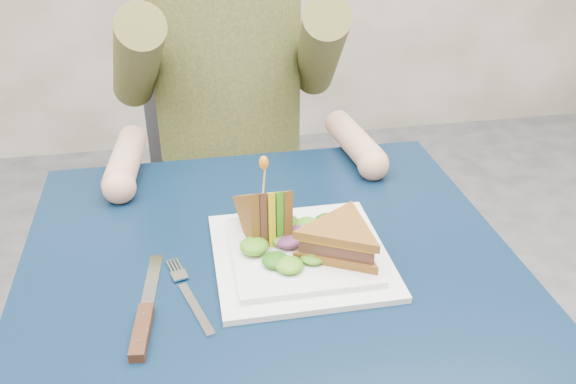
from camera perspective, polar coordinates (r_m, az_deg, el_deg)
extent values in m
cube|color=black|center=(0.93, -1.54, -7.60)|extent=(0.75, 0.75, 0.03)
cylinder|color=#595B5E|center=(1.42, -16.70, -12.64)|extent=(0.04, 0.04, 0.70)
cylinder|color=#595B5E|center=(1.47, 9.20, -9.88)|extent=(0.04, 0.04, 0.70)
cube|color=#47474C|center=(1.61, -5.10, -1.17)|extent=(0.42, 0.40, 0.04)
cube|color=#47474C|center=(1.67, -6.15, 9.40)|extent=(0.42, 0.03, 0.46)
cylinder|color=#47474C|center=(1.61, -10.56, -12.04)|extent=(0.02, 0.02, 0.43)
cylinder|color=#47474C|center=(1.64, 2.31, -10.68)|extent=(0.02, 0.02, 0.43)
cylinder|color=#47474C|center=(1.88, -10.81, -5.15)|extent=(0.02, 0.02, 0.43)
cylinder|color=#47474C|center=(1.90, 0.08, -4.10)|extent=(0.02, 0.02, 0.43)
cylinder|color=#505627|center=(1.42, -5.78, 13.03)|extent=(0.34, 0.34, 0.52)
cylinder|color=brown|center=(1.33, -13.99, 11.77)|extent=(0.15, 0.39, 0.31)
cylinder|color=tan|center=(1.19, -14.95, 2.89)|extent=(0.08, 0.20, 0.06)
sphere|color=tan|center=(1.11, -15.52, 0.44)|extent=(0.06, 0.06, 0.06)
cylinder|color=brown|center=(1.36, 2.96, 13.03)|extent=(0.15, 0.39, 0.31)
cylinder|color=tan|center=(1.24, 6.28, 4.71)|extent=(0.08, 0.20, 0.06)
sphere|color=tan|center=(1.15, 7.97, 2.54)|extent=(0.06, 0.06, 0.06)
cube|color=white|center=(0.93, 1.17, -5.99)|extent=(0.26, 0.26, 0.01)
cube|color=white|center=(0.93, 1.18, -5.49)|extent=(0.21, 0.21, 0.01)
cube|color=silver|center=(0.85, -8.61, -10.75)|extent=(0.04, 0.11, 0.00)
cube|color=silver|center=(0.91, -10.12, -7.69)|extent=(0.03, 0.03, 0.00)
cube|color=silver|center=(0.93, -11.04, -6.86)|extent=(0.01, 0.03, 0.00)
cube|color=silver|center=(0.93, -10.75, -6.79)|extent=(0.01, 0.03, 0.00)
cube|color=silver|center=(0.93, -10.45, -6.71)|extent=(0.01, 0.03, 0.00)
cube|color=silver|center=(0.93, -10.15, -6.64)|extent=(0.01, 0.03, 0.00)
cube|color=silver|center=(0.91, -12.67, -8.36)|extent=(0.03, 0.14, 0.00)
cube|color=black|center=(0.82, -13.51, -12.58)|extent=(0.03, 0.10, 0.01)
cylinder|color=silver|center=(0.84, -13.36, -11.07)|extent=(0.01, 0.01, 0.00)
cylinder|color=silver|center=(0.80, -13.79, -13.42)|extent=(0.01, 0.01, 0.00)
cylinder|color=tan|center=(0.90, -2.25, 1.17)|extent=(0.01, 0.01, 0.06)
ellipsoid|color=orange|center=(0.89, -2.28, 2.75)|extent=(0.01, 0.01, 0.02)
torus|color=#9E4C7A|center=(0.92, 2.05, -4.20)|extent=(0.04, 0.04, 0.02)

